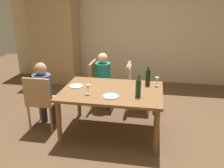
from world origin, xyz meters
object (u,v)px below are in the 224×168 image
chair_left_end (41,99)px  wine_bottle_dark_red (148,77)px  dinner_plate_guest_left (76,86)px  handbag (156,105)px  armoire_cabinet (55,39)px  person_man_bearded (104,76)px  dining_table (112,95)px  wine_glass_near_left (157,80)px  wine_bottle_tall_green (138,87)px  dinner_plate_host (111,96)px  chair_far_right (132,80)px  wine_glass_centre (88,87)px  person_woman_host (43,90)px  chair_far_left (99,81)px

chair_left_end → wine_bottle_dark_red: size_ratio=2.93×
wine_bottle_dark_red → dinner_plate_guest_left: 1.16m
chair_left_end → handbag: (1.85, 1.02, -0.42)m
wine_bottle_dark_red → dinner_plate_guest_left: size_ratio=1.41×
armoire_cabinet → person_man_bearded: (1.55, -1.37, -0.46)m
dining_table → wine_glass_near_left: size_ratio=10.40×
wine_bottle_dark_red → wine_glass_near_left: 0.15m
wine_bottle_tall_green → wine_glass_near_left: wine_bottle_tall_green is taller
wine_bottle_dark_red → dinner_plate_host: wine_bottle_dark_red is taller
dining_table → handbag: dining_table is taller
armoire_cabinet → wine_bottle_dark_red: bearing=-39.4°
armoire_cabinet → wine_bottle_tall_green: (2.29, -2.49, -0.22)m
chair_left_end → chair_far_right: size_ratio=1.00×
wine_bottle_dark_red → wine_glass_centre: bearing=-147.1°
armoire_cabinet → person_woman_host: bearing=-72.4°
handbag → person_woman_host: bearing=-154.0°
wine_glass_near_left → chair_far_left: bearing=151.1°
chair_far_right → dinner_plate_host: (-0.19, -1.19, 0.15)m
wine_glass_centre → dinner_plate_guest_left: size_ratio=0.67×
armoire_cabinet → dining_table: (1.87, -2.30, -0.44)m
chair_far_left → dinner_plate_guest_left: 0.91m
armoire_cabinet → dining_table: bearing=-50.8°
handbag → wine_glass_centre: bearing=-131.3°
person_woman_host → wine_glass_near_left: size_ratio=7.48×
person_woman_host → dinner_plate_host: size_ratio=4.80×
chair_left_end → chair_far_left: size_ratio=1.00×
handbag → dining_table: bearing=-127.0°
dinner_plate_host → handbag: 1.51m
dining_table → wine_bottle_tall_green: bearing=-24.5°
dinner_plate_guest_left → handbag: 1.68m
wine_bottle_dark_red → wine_glass_near_left: bearing=-2.8°
armoire_cabinet → dinner_plate_host: bearing=-53.4°
armoire_cabinet → wine_bottle_dark_red: size_ratio=6.94×
dinner_plate_host → chair_far_right: bearing=80.7°
wine_bottle_tall_green → wine_bottle_dark_red: 0.53m
handbag → wine_glass_near_left: bearing=-92.2°
dinner_plate_guest_left → chair_far_right: bearing=46.8°
wine_bottle_dark_red → dinner_plate_guest_left: wine_bottle_dark_red is taller
chair_far_right → person_man_bearded: bearing=-90.0°
wine_glass_near_left → handbag: (0.02, 0.61, -0.73)m
dining_table → handbag: 1.28m
chair_far_left → person_woman_host: (-0.72, -0.90, 0.11)m
wine_bottle_dark_red → wine_glass_near_left: (0.15, -0.01, -0.04)m
dining_table → chair_far_left: bearing=115.1°
wine_bottle_dark_red → handbag: 0.99m
chair_far_left → dinner_plate_guest_left: bearing=-10.3°
chair_far_right → handbag: chair_far_right is taller
chair_far_right → person_man_bearded: person_man_bearded is taller
chair_far_right → wine_glass_near_left: (0.45, -0.61, 0.25)m
chair_far_right → person_woman_host: (-1.38, -0.90, 0.05)m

